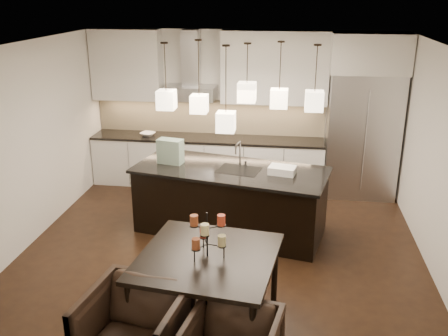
# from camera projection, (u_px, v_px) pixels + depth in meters

# --- Properties ---
(floor) EXTENTS (5.50, 5.50, 0.02)m
(floor) POSITION_uv_depth(u_px,v_px,m) (222.00, 250.00, 7.02)
(floor) COLOR black
(floor) RESTS_ON ground
(ceiling) EXTENTS (5.50, 5.50, 0.02)m
(ceiling) POSITION_uv_depth(u_px,v_px,m) (222.00, 45.00, 6.06)
(ceiling) COLOR white
(ceiling) RESTS_ON wall_back
(wall_back) EXTENTS (5.50, 0.02, 2.80)m
(wall_back) POSITION_uv_depth(u_px,v_px,m) (243.00, 108.00, 9.11)
(wall_back) COLOR silver
(wall_back) RESTS_ON ground
(wall_front) EXTENTS (5.50, 0.02, 2.80)m
(wall_front) POSITION_uv_depth(u_px,v_px,m) (172.00, 263.00, 3.97)
(wall_front) COLOR silver
(wall_front) RESTS_ON ground
(wall_left) EXTENTS (0.02, 5.50, 2.80)m
(wall_left) POSITION_uv_depth(u_px,v_px,m) (25.00, 147.00, 6.90)
(wall_left) COLOR silver
(wall_left) RESTS_ON ground
(wall_right) EXTENTS (0.02, 5.50, 2.80)m
(wall_right) POSITION_uv_depth(u_px,v_px,m) (442.00, 165.00, 6.18)
(wall_right) COLOR silver
(wall_right) RESTS_ON ground
(refrigerator) EXTENTS (1.20, 0.72, 2.15)m
(refrigerator) POSITION_uv_depth(u_px,v_px,m) (362.00, 136.00, 8.59)
(refrigerator) COLOR #B7B7BA
(refrigerator) RESTS_ON floor
(fridge_panel) EXTENTS (1.26, 0.72, 0.65)m
(fridge_panel) POSITION_uv_depth(u_px,v_px,m) (370.00, 53.00, 8.12)
(fridge_panel) COLOR silver
(fridge_panel) RESTS_ON refrigerator
(lower_cabinets) EXTENTS (4.21, 0.62, 0.88)m
(lower_cabinets) POSITION_uv_depth(u_px,v_px,m) (207.00, 162.00, 9.21)
(lower_cabinets) COLOR silver
(lower_cabinets) RESTS_ON floor
(countertop) EXTENTS (4.21, 0.66, 0.04)m
(countertop) POSITION_uv_depth(u_px,v_px,m) (207.00, 138.00, 9.06)
(countertop) COLOR black
(countertop) RESTS_ON lower_cabinets
(backsplash) EXTENTS (4.21, 0.02, 0.63)m
(backsplash) POSITION_uv_depth(u_px,v_px,m) (210.00, 116.00, 9.22)
(backsplash) COLOR beige
(backsplash) RESTS_ON countertop
(upper_cab_left) EXTENTS (1.25, 0.35, 1.25)m
(upper_cab_left) POSITION_uv_depth(u_px,v_px,m) (127.00, 65.00, 8.95)
(upper_cab_left) COLOR silver
(upper_cab_left) RESTS_ON wall_back
(upper_cab_right) EXTENTS (1.85, 0.35, 1.25)m
(upper_cab_right) POSITION_uv_depth(u_px,v_px,m) (275.00, 68.00, 8.60)
(upper_cab_right) COLOR silver
(upper_cab_right) RESTS_ON wall_back
(hood_canopy) EXTENTS (0.90, 0.52, 0.24)m
(hood_canopy) POSITION_uv_depth(u_px,v_px,m) (190.00, 93.00, 8.86)
(hood_canopy) COLOR #B7B7BA
(hood_canopy) RESTS_ON wall_back
(hood_chimney) EXTENTS (0.30, 0.28, 0.96)m
(hood_chimney) POSITION_uv_depth(u_px,v_px,m) (191.00, 58.00, 8.77)
(hood_chimney) COLOR #B7B7BA
(hood_chimney) RESTS_ON hood_canopy
(fruit_bowl) EXTENTS (0.32, 0.32, 0.06)m
(fruit_bowl) POSITION_uv_depth(u_px,v_px,m) (148.00, 134.00, 9.13)
(fruit_bowl) COLOR silver
(fruit_bowl) RESTS_ON countertop
(island_body) EXTENTS (2.87, 1.61, 0.95)m
(island_body) POSITION_uv_depth(u_px,v_px,m) (230.00, 201.00, 7.42)
(island_body) COLOR black
(island_body) RESTS_ON floor
(island_top) EXTENTS (2.97, 1.71, 0.04)m
(island_top) POSITION_uv_depth(u_px,v_px,m) (231.00, 170.00, 7.25)
(island_top) COLOR black
(island_top) RESTS_ON island_body
(faucet) EXTENTS (0.16, 0.28, 0.41)m
(faucet) POSITION_uv_depth(u_px,v_px,m) (240.00, 154.00, 7.24)
(faucet) COLOR silver
(faucet) RESTS_ON island_top
(tote_bag) EXTENTS (0.40, 0.27, 0.37)m
(tote_bag) POSITION_uv_depth(u_px,v_px,m) (170.00, 151.00, 7.42)
(tote_bag) COLOR #184829
(tote_bag) RESTS_ON island_top
(food_container) EXTENTS (0.41, 0.33, 0.11)m
(food_container) POSITION_uv_depth(u_px,v_px,m) (282.00, 170.00, 7.02)
(food_container) COLOR silver
(food_container) RESTS_ON island_top
(dining_table) EXTENTS (1.56, 1.56, 0.84)m
(dining_table) POSITION_uv_depth(u_px,v_px,m) (208.00, 290.00, 5.33)
(dining_table) COLOR black
(dining_table) RESTS_ON floor
(candelabra) EXTENTS (0.45, 0.45, 0.49)m
(candelabra) POSITION_uv_depth(u_px,v_px,m) (207.00, 234.00, 5.10)
(candelabra) COLOR black
(candelabra) RESTS_ON dining_table
(candle_a) EXTENTS (0.09, 0.09, 0.11)m
(candle_a) POSITION_uv_depth(u_px,v_px,m) (222.00, 240.00, 5.08)
(candle_a) COLOR #DACF89
(candle_a) RESTS_ON candelabra
(candle_b) EXTENTS (0.09, 0.09, 0.11)m
(candle_b) POSITION_uv_depth(u_px,v_px,m) (204.00, 232.00, 5.26)
(candle_b) COLOR #C63F25
(candle_b) RESTS_ON candelabra
(candle_c) EXTENTS (0.09, 0.09, 0.11)m
(candle_c) POSITION_uv_depth(u_px,v_px,m) (196.00, 244.00, 5.02)
(candle_c) COLOR brown
(candle_c) RESTS_ON candelabra
(candle_d) EXTENTS (0.09, 0.09, 0.11)m
(candle_d) POSITION_uv_depth(u_px,v_px,m) (221.00, 220.00, 5.12)
(candle_d) COLOR #C63F25
(candle_d) RESTS_ON candelabra
(candle_e) EXTENTS (0.09, 0.09, 0.11)m
(candle_e) POSITION_uv_depth(u_px,v_px,m) (194.00, 220.00, 5.11)
(candle_e) COLOR brown
(candle_e) RESTS_ON candelabra
(candle_f) EXTENTS (0.09, 0.09, 0.11)m
(candle_f) POSITION_uv_depth(u_px,v_px,m) (205.00, 229.00, 4.92)
(candle_f) COLOR #DACF89
(candle_f) RESTS_ON candelabra
(armchair_left) EXTENTS (1.03, 1.05, 0.85)m
(armchair_left) POSITION_uv_depth(u_px,v_px,m) (135.00, 332.00, 4.68)
(armchair_left) COLOR black
(armchair_left) RESTS_ON floor
(pendant_a) EXTENTS (0.24, 0.24, 0.26)m
(pendant_a) POSITION_uv_depth(u_px,v_px,m) (166.00, 100.00, 6.79)
(pendant_a) COLOR #FAE5BD
(pendant_a) RESTS_ON ceiling
(pendant_b) EXTENTS (0.24, 0.24, 0.26)m
(pendant_b) POSITION_uv_depth(u_px,v_px,m) (199.00, 104.00, 7.21)
(pendant_b) COLOR #FAE5BD
(pendant_b) RESTS_ON ceiling
(pendant_c) EXTENTS (0.24, 0.24, 0.26)m
(pendant_c) POSITION_uv_depth(u_px,v_px,m) (247.00, 92.00, 6.69)
(pendant_c) COLOR #FAE5BD
(pendant_c) RESTS_ON ceiling
(pendant_d) EXTENTS (0.24, 0.24, 0.26)m
(pendant_d) POSITION_uv_depth(u_px,v_px,m) (279.00, 99.00, 6.95)
(pendant_d) COLOR #FAE5BD
(pendant_d) RESTS_ON ceiling
(pendant_e) EXTENTS (0.24, 0.24, 0.26)m
(pendant_e) POSITION_uv_depth(u_px,v_px,m) (314.00, 101.00, 6.54)
(pendant_e) COLOR #FAE5BD
(pendant_e) RESTS_ON ceiling
(pendant_f) EXTENTS (0.24, 0.24, 0.26)m
(pendant_f) POSITION_uv_depth(u_px,v_px,m) (226.00, 122.00, 6.55)
(pendant_f) COLOR #FAE5BD
(pendant_f) RESTS_ON ceiling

